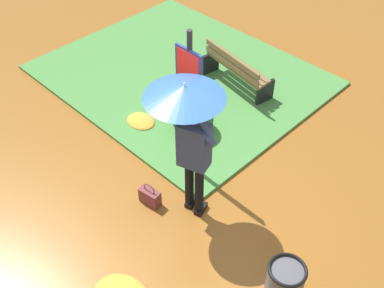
{
  "coord_description": "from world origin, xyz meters",
  "views": [
    {
      "loc": [
        -2.9,
        2.88,
        5.02
      ],
      "look_at": [
        0.29,
        -0.33,
        0.85
      ],
      "focal_mm": 43.85,
      "sensor_mm": 36.0,
      "label": 1
    }
  ],
  "objects_px": {
    "info_sign_post": "(189,90)",
    "person_with_umbrella": "(189,119)",
    "handbag": "(150,197)",
    "park_bench": "(236,70)"
  },
  "relations": [
    {
      "from": "person_with_umbrella",
      "to": "handbag",
      "type": "bearing_deg",
      "value": 39.07
    },
    {
      "from": "handbag",
      "to": "park_bench",
      "type": "distance_m",
      "value": 3.01
    },
    {
      "from": "person_with_umbrella",
      "to": "info_sign_post",
      "type": "xyz_separation_m",
      "value": [
        0.5,
        -0.51,
        -0.11
      ]
    },
    {
      "from": "person_with_umbrella",
      "to": "park_bench",
      "type": "bearing_deg",
      "value": -61.63
    },
    {
      "from": "info_sign_post",
      "to": "handbag",
      "type": "bearing_deg",
      "value": 95.29
    },
    {
      "from": "person_with_umbrella",
      "to": "handbag",
      "type": "relative_size",
      "value": 5.53
    },
    {
      "from": "person_with_umbrella",
      "to": "info_sign_post",
      "type": "distance_m",
      "value": 0.72
    },
    {
      "from": "info_sign_post",
      "to": "person_with_umbrella",
      "type": "bearing_deg",
      "value": 134.75
    },
    {
      "from": "info_sign_post",
      "to": "park_bench",
      "type": "bearing_deg",
      "value": -66.93
    },
    {
      "from": "park_bench",
      "to": "person_with_umbrella",
      "type": "bearing_deg",
      "value": 118.37
    }
  ]
}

